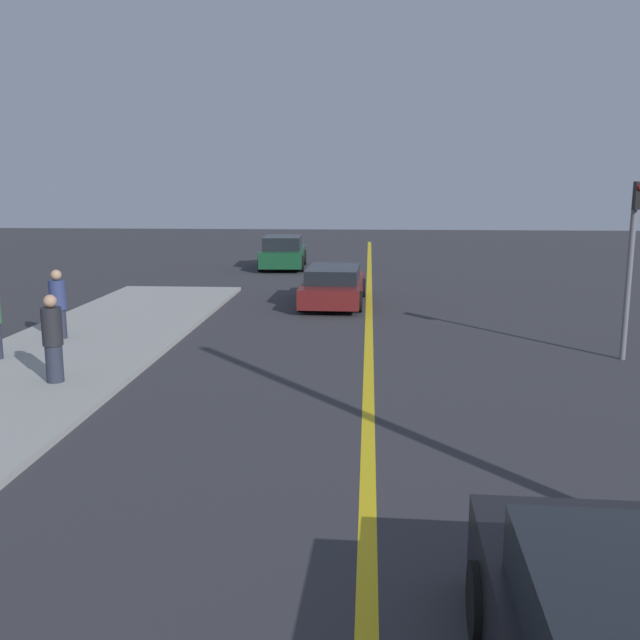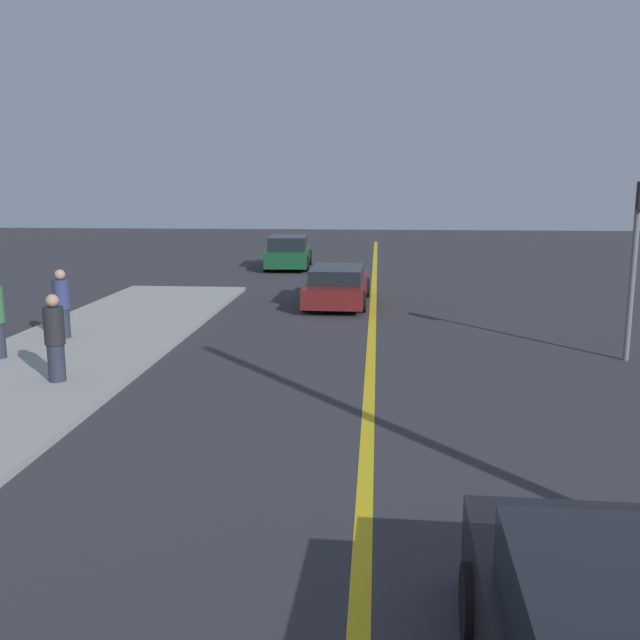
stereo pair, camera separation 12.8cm
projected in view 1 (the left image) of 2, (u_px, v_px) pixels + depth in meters
name	position (u px, v px, depth m)	size (l,w,h in m)	color
road_center_line	(369.00, 354.00, 15.38)	(0.20, 60.00, 0.01)	gold
car_far_distant	(333.00, 286.00, 21.66)	(1.93, 4.55, 1.15)	maroon
car_parked_left_lot	(283.00, 253.00, 30.75)	(2.06, 4.24, 1.39)	#144728
pedestrian_near_curb	(53.00, 339.00, 12.68)	(0.36, 0.36, 1.59)	#282D3D
pedestrian_far_standing	(58.00, 305.00, 16.28)	(0.37, 0.37, 1.59)	#282D3D
traffic_light	(632.00, 251.00, 14.44)	(0.18, 0.40, 3.66)	slate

